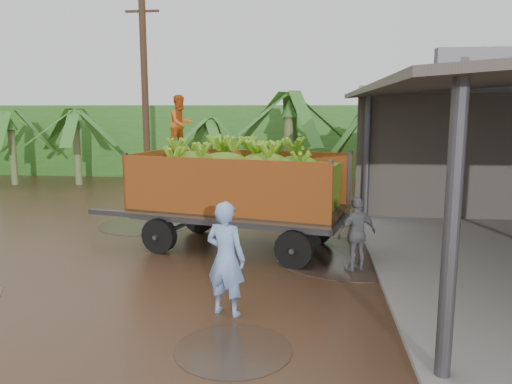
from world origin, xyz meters
The scene contains 7 objects.
ground centered at (0.00, 0.00, 0.00)m, with size 100.00×100.00×0.00m, color black.
hedge_north centered at (-2.00, 16.00, 1.80)m, with size 22.00×3.00×3.60m, color #2D661E.
banana_trailer centered at (1.87, 2.11, 1.52)m, with size 7.14×3.60×3.77m.
man_blue centered at (2.22, -1.91, 0.97)m, with size 0.71×0.46×1.93m, color #7A9FDE.
man_grey centered at (4.60, 0.67, 0.80)m, with size 0.94×0.39×1.60m, color slate.
utility_pole centered at (-2.32, 7.76, 3.72)m, with size 1.20×0.24×7.32m.
banana_plants centered at (-4.12, 6.92, 1.77)m, with size 24.23×20.32×4.20m.
Camera 1 is at (3.59, -9.80, 3.42)m, focal length 35.00 mm.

